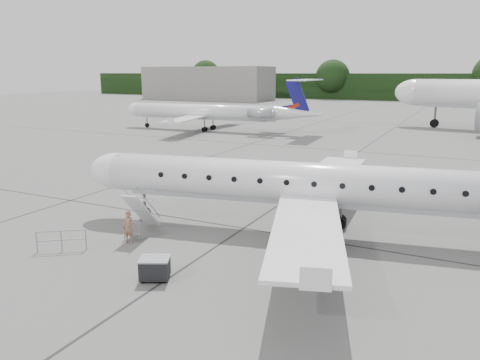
% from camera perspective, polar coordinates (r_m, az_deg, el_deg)
% --- Properties ---
extents(ground, '(320.00, 320.00, 0.00)m').
position_cam_1_polar(ground, '(20.69, 10.64, -10.58)').
color(ground, '#61615E').
rests_on(ground, ground).
extents(treeline, '(260.00, 4.00, 8.00)m').
position_cam_1_polar(treeline, '(148.50, 24.88, 10.16)').
color(treeline, black).
rests_on(treeline, ground).
extents(terminal_building, '(40.00, 14.00, 10.00)m').
position_cam_1_polar(terminal_building, '(148.65, -3.98, 11.69)').
color(terminal_building, slate).
rests_on(terminal_building, ground).
extents(main_regional_jet, '(32.61, 26.09, 7.49)m').
position_cam_1_polar(main_regional_jet, '(23.76, 9.75, 2.00)').
color(main_regional_jet, white).
rests_on(main_regional_jet, ground).
extents(airstair, '(1.30, 2.61, 2.35)m').
position_cam_1_polar(airstair, '(24.68, -11.90, -3.84)').
color(airstair, white).
rests_on(airstair, ground).
extents(passenger, '(0.64, 0.47, 1.61)m').
position_cam_1_polar(passenger, '(23.62, -13.42, -5.62)').
color(passenger, '#8B624C').
rests_on(passenger, ground).
extents(safety_railing, '(1.84, 1.34, 1.00)m').
position_cam_1_polar(safety_railing, '(23.58, -20.93, -6.96)').
color(safety_railing, gray).
rests_on(safety_railing, ground).
extents(baggage_cart, '(1.44, 1.34, 1.00)m').
position_cam_1_polar(baggage_cart, '(19.46, -10.35, -10.53)').
color(baggage_cart, black).
rests_on(baggage_cart, ground).
extents(bg_regional_left, '(29.63, 22.15, 7.47)m').
position_cam_1_polar(bg_regional_left, '(68.32, -4.64, 9.17)').
color(bg_regional_left, white).
rests_on(bg_regional_left, ground).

